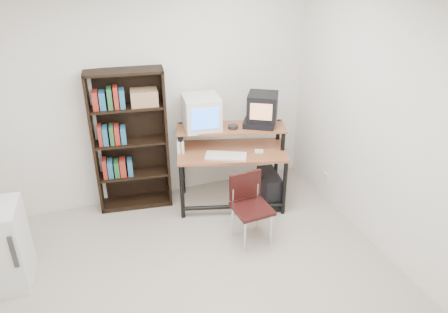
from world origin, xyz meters
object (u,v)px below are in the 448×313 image
object	(u,v)px
school_chair	(249,201)
bookshelf	(130,139)
pc_tower	(269,188)
computer_desk	(232,152)
crt_monitor	(201,113)
crt_tv	(263,107)

from	to	relation	value
school_chair	bookshelf	bearing A→B (deg)	129.32
pc_tower	bookshelf	distance (m)	1.79
bookshelf	computer_desk	bearing A→B (deg)	-11.18
crt_monitor	bookshelf	distance (m)	0.89
crt_monitor	pc_tower	world-z (taller)	crt_monitor
school_chair	bookshelf	xyz separation A→B (m)	(-1.05, 1.13, 0.41)
pc_tower	school_chair	size ratio (longest dim) A/B	0.59
computer_desk	bookshelf	size ratio (longest dim) A/B	0.82
school_chair	crt_monitor	bearing A→B (deg)	99.31
bookshelf	crt_tv	bearing A→B (deg)	-5.27
pc_tower	computer_desk	bearing A→B (deg)	164.08
crt_monitor	computer_desk	bearing A→B (deg)	-30.11
crt_monitor	school_chair	distance (m)	1.20
crt_monitor	pc_tower	xyz separation A→B (m)	(0.73, -0.41, -0.95)
crt_monitor	pc_tower	bearing A→B (deg)	-23.24
bookshelf	crt_monitor	bearing A→B (deg)	-3.76
crt_monitor	crt_tv	size ratio (longest dim) A/B	0.99
computer_desk	school_chair	xyz separation A→B (m)	(-0.08, -0.74, -0.23)
computer_desk	school_chair	distance (m)	0.78
crt_monitor	bookshelf	bearing A→B (deg)	174.49
computer_desk	school_chair	size ratio (longest dim) A/B	1.84
pc_tower	bookshelf	bearing A→B (deg)	167.60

